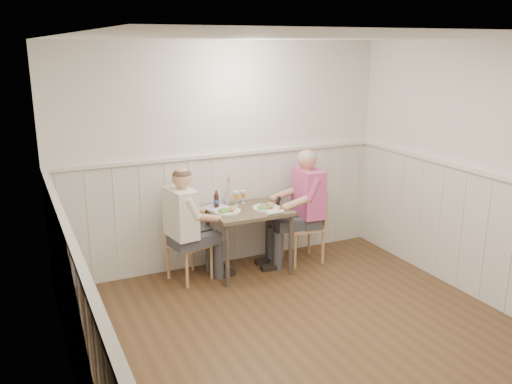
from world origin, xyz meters
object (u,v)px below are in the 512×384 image
Objects in this scene: dining_table at (249,218)px; beer_bottle at (216,200)px; man_in_pink at (305,215)px; grass_vase at (227,190)px; chair_right at (307,222)px; diner_cream at (185,235)px; chair_left at (185,241)px.

beer_bottle is (-0.31, 0.20, 0.20)m from dining_table.
man_in_pink is 3.84× the size of grass_vase.
chair_right is 0.68× the size of diner_cream.
grass_vase reaches higher than chair_right.
chair_right is 1.53m from diner_cream.
man_in_pink is (0.71, -0.03, -0.06)m from dining_table.
chair_left is 0.79m from grass_vase.
man_in_pink is at bearing -13.09° from beer_bottle.
beer_bottle is at bearing 166.91° from man_in_pink.
dining_table is at bearing -65.52° from grass_vase.
beer_bottle is at bearing 18.94° from chair_left.
diner_cream reaches higher than chair_right.
chair_right is (0.77, -0.00, -0.16)m from dining_table.
beer_bottle is at bearing 146.63° from dining_table.
beer_bottle reaches higher than dining_table.
chair_left reaches higher than dining_table.
diner_cream is 0.79m from grass_vase.
chair_left is 0.59m from beer_bottle.
grass_vase is (0.60, 0.24, 0.45)m from chair_left.
grass_vase is at bearing 21.99° from chair_left.
chair_left is (-1.51, 0.06, -0.03)m from chair_right.
man_in_pink reaches higher than chair_left.
man_in_pink is at bearing -150.53° from chair_right.
chair_left is at bearing 73.82° from diner_cream.
man_in_pink is at bearing -2.75° from dining_table.
diner_cream is 6.51× the size of beer_bottle.
dining_table is 4.27× the size of beer_bottle.
chair_left is (-0.74, 0.06, -0.18)m from dining_table.
man_in_pink reaches higher than chair_right.
beer_bottle is (-1.08, 0.21, 0.35)m from chair_right.
chair_right is at bearing -10.84° from beer_bottle.
dining_table is 0.43m from grass_vase.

